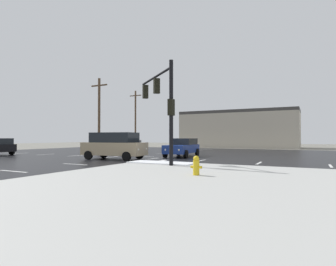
{
  "coord_description": "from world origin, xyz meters",
  "views": [
    {
      "loc": [
        12.93,
        -18.64,
        1.68
      ],
      "look_at": [
        1.18,
        4.31,
        2.09
      ],
      "focal_mm": 29.66,
      "sensor_mm": 36.0,
      "label": 1
    }
  ],
  "objects_px": {
    "fire_hydrant": "(196,165)",
    "suv_tan": "(114,145)",
    "suv_grey": "(124,142)",
    "utility_pole_distant": "(135,118)",
    "sedan_blue": "(183,147)",
    "utility_pole_far": "(99,113)",
    "traffic_signal_mast": "(162,98)"
  },
  "relations": [
    {
      "from": "utility_pole_distant",
      "to": "fire_hydrant",
      "type": "bearing_deg",
      "value": -52.16
    },
    {
      "from": "traffic_signal_mast",
      "to": "sedan_blue",
      "type": "height_order",
      "value": "traffic_signal_mast"
    },
    {
      "from": "sedan_blue",
      "to": "utility_pole_far",
      "type": "xyz_separation_m",
      "value": [
        -11.28,
        2.23,
        3.53
      ]
    },
    {
      "from": "sedan_blue",
      "to": "utility_pole_distant",
      "type": "bearing_deg",
      "value": -140.1
    },
    {
      "from": "fire_hydrant",
      "to": "suv_tan",
      "type": "distance_m",
      "value": 11.04
    },
    {
      "from": "suv_grey",
      "to": "sedan_blue",
      "type": "distance_m",
      "value": 15.31
    },
    {
      "from": "utility_pole_distant",
      "to": "sedan_blue",
      "type": "bearing_deg",
      "value": -46.02
    },
    {
      "from": "utility_pole_far",
      "to": "utility_pole_distant",
      "type": "xyz_separation_m",
      "value": [
        -4.71,
        14.34,
        0.56
      ]
    },
    {
      "from": "sedan_blue",
      "to": "utility_pole_distant",
      "type": "xyz_separation_m",
      "value": [
        -15.99,
        16.57,
        4.09
      ]
    },
    {
      "from": "suv_grey",
      "to": "sedan_blue",
      "type": "relative_size",
      "value": 1.08
    },
    {
      "from": "traffic_signal_mast",
      "to": "utility_pole_distant",
      "type": "distance_m",
      "value": 29.85
    },
    {
      "from": "suv_tan",
      "to": "sedan_blue",
      "type": "relative_size",
      "value": 1.07
    },
    {
      "from": "fire_hydrant",
      "to": "utility_pole_distant",
      "type": "xyz_separation_m",
      "value": [
        -21.67,
        27.9,
        4.4
      ]
    },
    {
      "from": "suv_grey",
      "to": "utility_pole_far",
      "type": "bearing_deg",
      "value": -162.46
    },
    {
      "from": "suv_tan",
      "to": "sedan_blue",
      "type": "height_order",
      "value": "suv_tan"
    },
    {
      "from": "traffic_signal_mast",
      "to": "suv_tan",
      "type": "relative_size",
      "value": 1.17
    },
    {
      "from": "fire_hydrant",
      "to": "suv_grey",
      "type": "xyz_separation_m",
      "value": [
        -18.22,
        20.11,
        0.55
      ]
    },
    {
      "from": "suv_grey",
      "to": "suv_tan",
      "type": "bearing_deg",
      "value": -139.95
    },
    {
      "from": "suv_tan",
      "to": "sedan_blue",
      "type": "xyz_separation_m",
      "value": [
        3.4,
        5.08,
        -0.24
      ]
    },
    {
      "from": "suv_tan",
      "to": "utility_pole_far",
      "type": "relative_size",
      "value": 0.6
    },
    {
      "from": "suv_grey",
      "to": "utility_pole_far",
      "type": "height_order",
      "value": "utility_pole_far"
    },
    {
      "from": "suv_tan",
      "to": "suv_grey",
      "type": "bearing_deg",
      "value": 117.88
    },
    {
      "from": "fire_hydrant",
      "to": "sedan_blue",
      "type": "relative_size",
      "value": 0.17
    },
    {
      "from": "sedan_blue",
      "to": "utility_pole_far",
      "type": "height_order",
      "value": "utility_pole_far"
    },
    {
      "from": "suv_tan",
      "to": "utility_pole_distant",
      "type": "bearing_deg",
      "value": 114.66
    },
    {
      "from": "fire_hydrant",
      "to": "utility_pole_distant",
      "type": "bearing_deg",
      "value": 127.84
    },
    {
      "from": "sedan_blue",
      "to": "utility_pole_far",
      "type": "relative_size",
      "value": 0.56
    },
    {
      "from": "fire_hydrant",
      "to": "suv_tan",
      "type": "bearing_deg",
      "value": 145.46
    },
    {
      "from": "traffic_signal_mast",
      "to": "suv_grey",
      "type": "relative_size",
      "value": 1.17
    },
    {
      "from": "suv_tan",
      "to": "utility_pole_far",
      "type": "bearing_deg",
      "value": 131.62
    },
    {
      "from": "fire_hydrant",
      "to": "suv_grey",
      "type": "bearing_deg",
      "value": 132.17
    },
    {
      "from": "suv_grey",
      "to": "fire_hydrant",
      "type": "bearing_deg",
      "value": -131.18
    }
  ]
}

